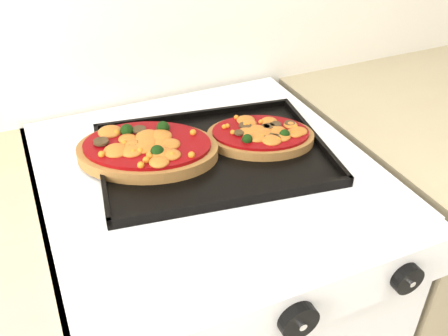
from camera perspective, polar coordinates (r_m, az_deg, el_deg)
name	(u,v)px	position (r m, az deg, el deg)	size (l,w,h in m)	color
stove	(210,325)	(1.23, -1.61, -17.48)	(0.60, 0.60, 0.91)	white
control_panel	(290,311)	(0.74, 7.51, -15.86)	(0.60, 0.02, 0.09)	white
knob_center	(298,321)	(0.74, 8.50, -16.86)	(0.06, 0.06, 0.02)	black
knob_right	(407,279)	(0.83, 20.19, -11.79)	(0.05, 0.05, 0.02)	black
baking_tray	(213,153)	(0.93, -1.26, 1.71)	(0.42, 0.31, 0.02)	black
pizza_left	(147,148)	(0.92, -8.75, 2.30)	(0.26, 0.18, 0.04)	olive
pizza_right	(260,135)	(0.96, 4.19, 3.82)	(0.21, 0.14, 0.03)	olive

